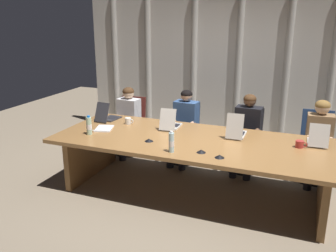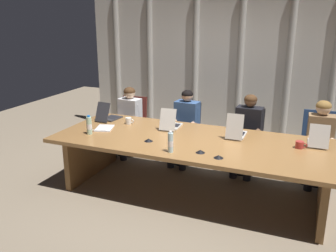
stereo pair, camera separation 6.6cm
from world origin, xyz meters
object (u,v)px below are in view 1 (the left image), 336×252
Objects in this scene: person_right_mid at (319,137)px; spiral_notepad at (104,129)px; office_chair_left_mid at (184,138)px; coffee_mug_far at (300,144)px; office_chair_left_end at (131,131)px; office_chair_center at (245,146)px; laptop_left_mid at (171,124)px; water_bottle_primary at (89,126)px; person_left_mid at (184,123)px; conference_mic_middle at (201,151)px; office_chair_right_mid at (315,154)px; conference_mic_left_side at (220,156)px; person_left_end at (126,117)px; person_center at (247,129)px; water_bottle_secondary at (171,143)px; coffee_mug_near at (128,121)px; laptop_right_mid at (318,140)px; laptop_center at (236,132)px; conference_mic_right_side at (149,140)px.

spiral_notepad is at bearing -73.86° from person_right_mid.
office_chair_left_mid is 6.58× the size of coffee_mug_far.
office_chair_center is at bearing 84.08° from office_chair_left_end.
water_bottle_primary is at bearing 122.54° from laptop_left_mid.
office_chair_left_end is 0.79× the size of person_left_mid.
person_right_mid is 1.87m from conference_mic_middle.
office_chair_right_mid reaches higher than conference_mic_middle.
coffee_mug_far is 1.26× the size of conference_mic_left_side.
person_left_end is 2.86m from coffee_mug_far.
person_center reaches higher than person_left_mid.
coffee_mug_far is at bearing 27.27° from water_bottle_secondary.
office_chair_right_mid is 2.71× the size of spiral_notepad.
person_right_mid reaches higher than coffee_mug_near.
laptop_right_mid reaches higher than office_chair_right_mid.
water_bottle_secondary is at bearing 17.75° from person_left_mid.
water_bottle_primary is 1.87× the size of coffee_mug_far.
office_chair_right_mid reaches higher than office_chair_center.
spiral_notepad is (-1.78, -0.36, -0.06)m from laptop_center.
laptop_center reaches higher than water_bottle_primary.
office_chair_center is 0.78× the size of person_center.
person_left_mid is 0.99× the size of person_center.
person_right_mid is at bearing 92.48° from person_center.
office_chair_right_mid is 1.94m from conference_mic_left_side.
office_chair_left_end is 0.79× the size of person_right_mid.
laptop_center is 0.37× the size of person_center.
laptop_left_mid is 1.21× the size of spiral_notepad.
person_right_mid reaches higher than spiral_notepad.
person_center is 1.39m from conference_mic_middle.
laptop_center is 1.03m from water_bottle_secondary.
office_chair_right_mid is 1.02m from person_center.
coffee_mug_near reaches higher than conference_mic_right_side.
person_center is 2.07m from spiral_notepad.
office_chair_left_mid is (-0.98, 0.78, -0.46)m from laptop_center.
water_bottle_secondary is 0.36m from conference_mic_middle.
person_left_end is at bearing 95.46° from water_bottle_primary.
water_bottle_primary reaches higher than office_chair_center.
person_center reaches higher than office_chair_center.
person_center reaches higher than coffee_mug_near.
water_bottle_primary is at bearing -169.18° from coffee_mug_far.
conference_mic_middle is at bearing -28.56° from coffee_mug_near.
person_left_mid is (1.03, -0.16, 0.31)m from office_chair_left_end.
office_chair_center is (0.00, 0.78, -0.46)m from laptop_center.
office_chair_left_mid is 0.35m from person_left_mid.
laptop_center is 1.34m from office_chair_left_mid.
person_left_mid reaches higher than office_chair_center.
laptop_right_mid is 0.58m from person_right_mid.
conference_mic_right_side is at bearing -33.47° from office_chair_center.
coffee_mug_near is (-0.65, -0.04, -0.01)m from laptop_left_mid.
person_left_end is 1.28m from water_bottle_primary.
laptop_center reaches higher than coffee_mug_near.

